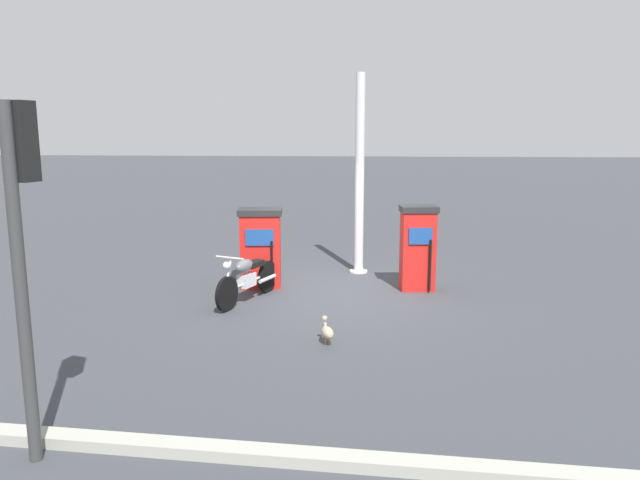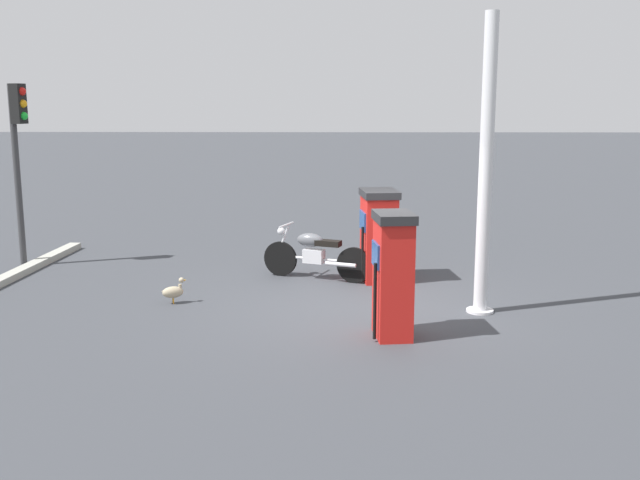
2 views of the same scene
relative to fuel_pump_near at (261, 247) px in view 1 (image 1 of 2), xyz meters
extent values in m
plane|color=#383A3F|center=(0.32, 1.56, -0.80)|extent=(120.00, 120.00, 0.00)
cube|color=red|center=(0.00, 0.00, -0.07)|extent=(0.62, 0.85, 1.46)
cube|color=#1E478C|center=(0.28, 0.03, 0.25)|extent=(0.09, 0.55, 0.32)
cube|color=#262628|center=(0.00, 0.00, 0.72)|extent=(0.69, 0.93, 0.12)
cylinder|color=black|center=(0.29, 0.27, -0.29)|extent=(0.05, 0.05, 0.95)
cube|color=red|center=(0.00, 3.12, -0.03)|extent=(0.51, 0.70, 1.55)
cube|color=#1E478C|center=(0.23, 3.15, 0.31)|extent=(0.08, 0.45, 0.32)
cube|color=#262628|center=(0.00, 3.12, 0.81)|extent=(0.56, 0.76, 0.12)
cylinder|color=black|center=(0.24, 3.34, -0.26)|extent=(0.05, 0.05, 1.01)
cylinder|color=black|center=(1.73, -0.30, -0.49)|extent=(0.60, 0.29, 0.62)
cylinder|color=black|center=(0.43, 0.20, -0.49)|extent=(0.60, 0.29, 0.62)
cube|color=silver|center=(1.12, -0.07, -0.39)|extent=(0.41, 0.32, 0.24)
cylinder|color=silver|center=(1.08, -0.05, -0.44)|extent=(0.99, 0.42, 0.05)
ellipsoid|color=#595B60|center=(1.19, -0.09, -0.11)|extent=(0.53, 0.38, 0.24)
cube|color=black|center=(0.87, 0.03, -0.14)|extent=(0.48, 0.34, 0.10)
cylinder|color=silver|center=(1.69, -0.28, -0.19)|extent=(0.26, 0.13, 0.57)
cylinder|color=silver|center=(1.61, -0.26, 0.13)|extent=(0.23, 0.54, 0.04)
sphere|color=silver|center=(1.71, -0.29, 0.01)|extent=(0.18, 0.18, 0.14)
cylinder|color=silver|center=(0.66, 0.24, -0.47)|extent=(0.54, 0.26, 0.07)
ellipsoid|color=tan|center=(3.26, 1.56, -0.62)|extent=(0.36, 0.27, 0.18)
cylinder|color=tan|center=(3.15, 1.52, -0.57)|extent=(0.07, 0.07, 0.13)
sphere|color=tan|center=(3.13, 1.51, -0.44)|extent=(0.11, 0.11, 0.08)
cone|color=orange|center=(3.08, 1.49, -0.45)|extent=(0.06, 0.05, 0.04)
cone|color=tan|center=(3.39, 1.62, -0.60)|extent=(0.08, 0.08, 0.06)
cylinder|color=orange|center=(3.27, 1.54, -0.76)|extent=(0.02, 0.02, 0.09)
cylinder|color=orange|center=(3.25, 1.59, -0.76)|extent=(0.02, 0.02, 0.09)
cylinder|color=#38383A|center=(6.66, -1.02, 0.89)|extent=(0.15, 0.15, 3.39)
cube|color=black|center=(6.52, -0.98, 2.22)|extent=(0.26, 0.28, 0.72)
sphere|color=red|center=(6.43, -0.95, 2.44)|extent=(0.18, 0.18, 0.15)
sphere|color=orange|center=(6.43, -0.95, 2.22)|extent=(0.18, 0.18, 0.15)
sphere|color=green|center=(6.43, -0.95, 2.00)|extent=(0.18, 0.18, 0.15)
cylinder|color=silver|center=(-1.40, 1.94, 1.35)|extent=(0.20, 0.20, 4.31)
cylinder|color=silver|center=(-1.40, 1.94, -0.78)|extent=(0.40, 0.40, 0.04)
cube|color=#9E9E93|center=(6.52, 1.56, -0.74)|extent=(0.78, 8.51, 0.12)
camera|label=1|loc=(11.80, 2.14, 2.33)|focal=34.12mm
camera|label=2|loc=(0.78, 12.55, 2.31)|focal=41.46mm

